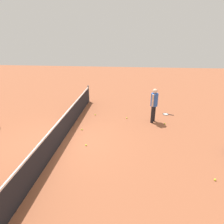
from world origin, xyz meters
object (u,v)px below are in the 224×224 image
object	(u,v)px
player_near_side	(154,103)
tennis_ball_stray_left	(165,124)
tennis_racket_near_player	(166,114)
tennis_ball_baseline	(215,180)
tennis_ball_midcourt	(127,118)
tennis_ball_near_player	(82,129)
tennis_ball_by_net	(95,115)
tennis_ball_stray_right	(86,145)

from	to	relation	value
player_near_side	tennis_ball_stray_left	size ratio (longest dim) A/B	25.76
tennis_racket_near_player	tennis_ball_baseline	distance (m)	5.08
tennis_ball_midcourt	tennis_ball_baseline	size ratio (longest dim) A/B	1.00
tennis_ball_near_player	tennis_ball_midcourt	bearing A→B (deg)	-52.91
tennis_ball_by_net	player_near_side	bearing A→B (deg)	-100.13
tennis_racket_near_player	tennis_ball_stray_right	distance (m)	5.10
tennis_ball_stray_right	tennis_ball_midcourt	bearing A→B (deg)	-28.34
player_near_side	tennis_ball_midcourt	xyz separation A→B (m)	(0.26, 1.30, -0.98)
tennis_ball_midcourt	tennis_ball_stray_left	world-z (taller)	same
tennis_racket_near_player	tennis_ball_midcourt	bearing A→B (deg)	109.87
tennis_ball_stray_left	tennis_ball_baseline	bearing A→B (deg)	-166.69
tennis_racket_near_player	tennis_ball_stray_right	size ratio (longest dim) A/B	9.20
tennis_ball_stray_left	player_near_side	bearing A→B (deg)	66.49
tennis_ball_near_player	tennis_ball_by_net	world-z (taller)	same
tennis_ball_stray_left	tennis_racket_near_player	bearing A→B (deg)	-12.36
tennis_ball_midcourt	tennis_ball_stray_left	xyz separation A→B (m)	(-0.51, -1.86, 0.00)
player_near_side	tennis_ball_midcourt	world-z (taller)	player_near_side
tennis_ball_near_player	tennis_ball_baseline	xyz separation A→B (m)	(-2.77, -4.75, 0.00)
tennis_ball_near_player	tennis_ball_stray_right	distance (m)	1.37
tennis_ball_near_player	player_near_side	bearing A→B (deg)	-69.30
tennis_ball_near_player	tennis_ball_stray_right	bearing A→B (deg)	-159.09
tennis_ball_by_net	tennis_ball_midcourt	bearing A→B (deg)	-99.09
tennis_ball_baseline	tennis_ball_stray_left	bearing A→B (deg)	13.31
tennis_racket_near_player	tennis_ball_by_net	bearing A→B (deg)	97.38
tennis_ball_by_net	tennis_ball_stray_right	world-z (taller)	same
player_near_side	tennis_racket_near_player	bearing A→B (deg)	-39.05
player_near_side	tennis_ball_by_net	bearing A→B (deg)	79.87
tennis_ball_baseline	tennis_ball_stray_right	xyz separation A→B (m)	(1.48, 4.26, 0.00)
player_near_side	tennis_ball_near_player	xyz separation A→B (m)	(-1.24, 3.29, -0.98)
tennis_ball_near_player	tennis_ball_stray_left	bearing A→B (deg)	-75.45
tennis_racket_near_player	tennis_ball_stray_right	bearing A→B (deg)	134.36
tennis_racket_near_player	tennis_ball_by_net	size ratio (longest dim) A/B	9.20
tennis_ball_stray_left	tennis_ball_stray_right	size ratio (longest dim) A/B	1.00
tennis_ball_baseline	tennis_ball_near_player	bearing A→B (deg)	59.76
tennis_ball_near_player	tennis_ball_stray_left	xyz separation A→B (m)	(1.00, -3.85, 0.00)
player_near_side	tennis_ball_stray_left	xyz separation A→B (m)	(-0.24, -0.56, -0.98)
tennis_ball_baseline	tennis_ball_stray_left	size ratio (longest dim) A/B	1.00
tennis_ball_baseline	tennis_ball_stray_left	distance (m)	3.87
tennis_ball_by_net	tennis_ball_stray_right	bearing A→B (deg)	-176.11
tennis_racket_near_player	tennis_ball_baseline	xyz separation A→B (m)	(-5.05, -0.61, 0.02)
tennis_ball_by_net	tennis_ball_baseline	distance (m)	6.37
tennis_ball_by_net	tennis_ball_baseline	world-z (taller)	same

